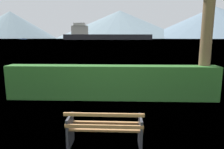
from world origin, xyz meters
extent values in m
plane|color=#567A38|center=(0.00, 0.00, 0.00)|extent=(1400.00, 1400.00, 0.00)
plane|color=#6B8EA3|center=(0.00, 307.40, 0.00)|extent=(620.00, 620.00, 0.00)
cube|color=olive|center=(0.00, -0.19, 0.45)|extent=(1.59, 0.08, 0.04)
cube|color=olive|center=(0.00, 0.00, 0.45)|extent=(1.59, 0.08, 0.04)
cube|color=olive|center=(0.00, 0.19, 0.45)|extent=(1.59, 0.08, 0.04)
cube|color=olive|center=(0.00, -0.27, 0.57)|extent=(1.59, 0.05, 0.06)
cube|color=olive|center=(0.00, -0.31, 0.84)|extent=(1.59, 0.05, 0.06)
cube|color=#2D2D33|center=(-0.75, -0.02, 0.34)|extent=(0.05, 0.51, 0.68)
cube|color=#2D2D33|center=(0.75, -0.02, 0.34)|extent=(0.05, 0.51, 0.68)
cube|color=#285B23|center=(0.00, 3.42, 0.64)|extent=(7.91, 0.63, 1.29)
cylinder|color=brown|center=(3.50, 3.63, 2.55)|extent=(0.41, 0.41, 5.10)
cube|color=#232328|center=(-12.90, 224.74, 2.89)|extent=(98.02, 24.16, 5.78)
cube|color=beige|center=(-43.81, 221.86, 10.41)|extent=(18.66, 15.28, 9.25)
cube|color=silver|center=(-43.81, 221.86, 16.48)|extent=(13.58, 16.32, 2.89)
cube|color=#335693|center=(-123.81, 253.94, 0.55)|extent=(6.84, 8.15, 1.09)
cube|color=beige|center=(-123.81, 253.94, 1.45)|extent=(3.27, 3.49, 0.71)
cone|color=slate|center=(-294.78, 544.29, 36.02)|extent=(240.57, 240.57, 72.04)
cone|color=slate|center=(0.00, 601.61, 39.95)|extent=(372.68, 372.68, 79.90)
cone|color=slate|center=(247.17, 548.18, 40.84)|extent=(368.58, 368.58, 81.68)
camera|label=1|loc=(0.30, -4.02, 2.32)|focal=32.21mm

